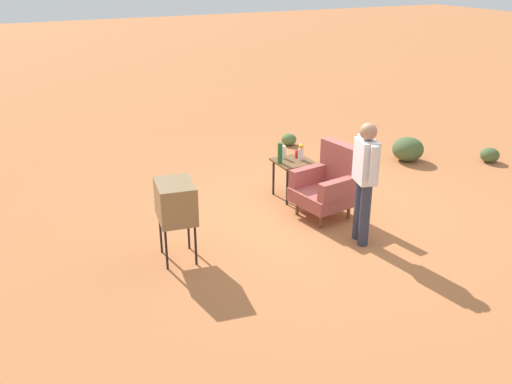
% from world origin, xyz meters
% --- Properties ---
extents(ground_plane, '(60.00, 60.00, 0.00)m').
position_xyz_m(ground_plane, '(0.00, 0.00, 0.00)').
color(ground_plane, '#B76B3D').
extents(armchair, '(0.87, 0.89, 1.06)m').
position_xyz_m(armchair, '(0.03, 0.12, 0.50)').
color(armchair, brown).
rests_on(armchair, ground).
extents(side_table, '(0.56, 0.56, 0.61)m').
position_xyz_m(side_table, '(-0.78, -0.02, 0.52)').
color(side_table, black).
rests_on(side_table, ground).
extents(tv_on_stand, '(0.66, 0.52, 1.03)m').
position_xyz_m(tv_on_stand, '(0.31, -2.29, 0.78)').
color(tv_on_stand, black).
rests_on(tv_on_stand, ground).
extents(person_standing, '(0.55, 0.31, 1.64)m').
position_xyz_m(person_standing, '(0.94, 0.05, 0.94)').
color(person_standing, '#2D3347').
rests_on(person_standing, ground).
extents(bottle_wine_green, '(0.07, 0.07, 0.32)m').
position_xyz_m(bottle_wine_green, '(-0.78, -0.26, 0.77)').
color(bottle_wine_green, '#1E5623').
rests_on(bottle_wine_green, side_table).
extents(soda_can_red, '(0.07, 0.07, 0.12)m').
position_xyz_m(soda_can_red, '(-0.88, 0.11, 0.67)').
color(soda_can_red, red).
rests_on(soda_can_red, side_table).
extents(bottle_short_clear, '(0.06, 0.06, 0.20)m').
position_xyz_m(bottle_short_clear, '(-0.95, -0.09, 0.71)').
color(bottle_short_clear, silver).
rests_on(bottle_short_clear, side_table).
extents(flower_vase, '(0.15, 0.09, 0.27)m').
position_xyz_m(flower_vase, '(-0.78, 0.11, 0.76)').
color(flower_vase, silver).
rests_on(flower_vase, side_table).
extents(shrub_near, '(0.58, 0.58, 0.45)m').
position_xyz_m(shrub_near, '(-1.34, 2.77, 0.22)').
color(shrub_near, '#475B33').
rests_on(shrub_near, ground).
extents(shrub_mid, '(0.31, 0.31, 0.24)m').
position_xyz_m(shrub_mid, '(-3.14, 1.24, 0.12)').
color(shrub_mid, '#516B38').
rests_on(shrub_mid, ground).
extents(shrub_far, '(0.35, 0.35, 0.27)m').
position_xyz_m(shrub_far, '(-0.60, 4.09, 0.13)').
color(shrub_far, '#475B33').
rests_on(shrub_far, ground).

